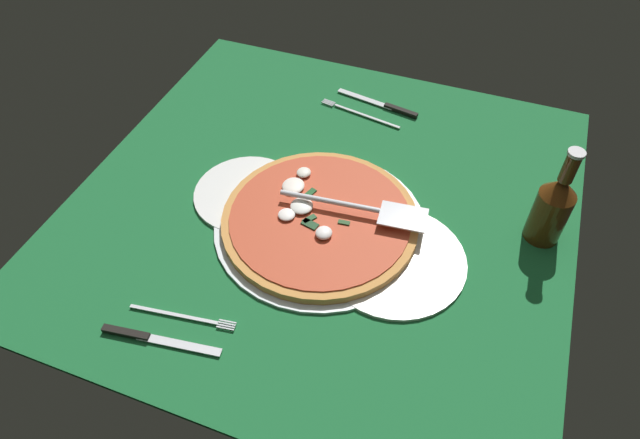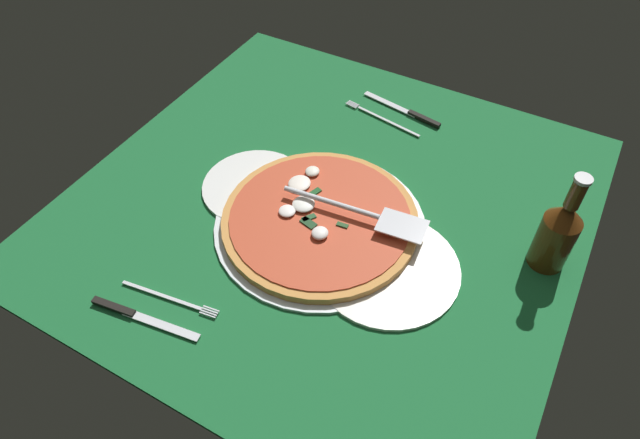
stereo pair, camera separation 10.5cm
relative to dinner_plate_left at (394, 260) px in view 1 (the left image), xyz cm
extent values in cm
cube|color=#1A5F2F|center=(17.00, -9.23, -1.00)|extent=(95.37, 95.37, 0.80)
cube|color=silver|center=(-26.71, -45.00, -0.55)|extent=(7.95, 7.95, 0.10)
cube|color=silver|center=(-26.71, -29.10, -0.55)|extent=(7.95, 7.95, 0.10)
cube|color=silver|center=(-26.71, -13.21, -0.55)|extent=(7.95, 7.95, 0.10)
cube|color=silver|center=(-26.71, 2.69, -0.55)|extent=(7.95, 7.95, 0.10)
cube|color=silver|center=(-26.71, 18.58, -0.55)|extent=(7.95, 7.95, 0.10)
cube|color=silver|center=(-18.76, -52.94, -0.55)|extent=(7.95, 7.95, 0.10)
cube|color=silver|center=(-18.76, -37.05, -0.55)|extent=(7.95, 7.95, 0.10)
cube|color=silver|center=(-18.76, -21.15, -0.55)|extent=(7.95, 7.95, 0.10)
cube|color=silver|center=(-18.76, -5.26, -0.55)|extent=(7.95, 7.95, 0.10)
cube|color=silver|center=(-18.76, 10.64, -0.55)|extent=(7.95, 7.95, 0.10)
cube|color=silver|center=(-18.76, 26.53, -0.55)|extent=(7.95, 7.95, 0.10)
cube|color=silver|center=(-10.82, -45.00, -0.55)|extent=(7.95, 7.95, 0.10)
cube|color=silver|center=(-10.82, -29.10, -0.55)|extent=(7.95, 7.95, 0.10)
cube|color=silver|center=(-10.82, -13.21, -0.55)|extent=(7.95, 7.95, 0.10)
cube|color=silver|center=(-10.82, 2.69, -0.55)|extent=(7.95, 7.95, 0.10)
cube|color=silver|center=(-10.82, 18.58, -0.55)|extent=(7.95, 7.95, 0.10)
cube|color=silver|center=(-2.87, -52.94, -0.55)|extent=(7.95, 7.95, 0.10)
cube|color=silver|center=(-2.87, -37.05, -0.55)|extent=(7.95, 7.95, 0.10)
cube|color=silver|center=(-2.87, -21.15, -0.55)|extent=(7.95, 7.95, 0.10)
cube|color=silver|center=(-2.87, -5.26, -0.55)|extent=(7.95, 7.95, 0.10)
cube|color=silver|center=(-2.87, 10.64, -0.55)|extent=(7.95, 7.95, 0.10)
cube|color=silver|center=(-2.87, 26.53, -0.55)|extent=(7.95, 7.95, 0.10)
cube|color=silver|center=(5.08, -45.00, -0.55)|extent=(7.95, 7.95, 0.10)
cube|color=silver|center=(5.08, -29.10, -0.55)|extent=(7.95, 7.95, 0.10)
cube|color=silver|center=(5.08, -13.21, -0.55)|extent=(7.95, 7.95, 0.10)
cube|color=silver|center=(5.08, 2.69, -0.55)|extent=(7.95, 7.95, 0.10)
cube|color=silver|center=(5.08, 18.58, -0.55)|extent=(7.95, 7.95, 0.10)
cube|color=silver|center=(5.08, 34.48, -0.55)|extent=(7.95, 7.95, 0.10)
cube|color=silver|center=(13.02, -52.94, -0.55)|extent=(7.95, 7.95, 0.10)
cube|color=silver|center=(13.02, -37.05, -0.55)|extent=(7.95, 7.95, 0.10)
cube|color=silver|center=(13.02, -21.15, -0.55)|extent=(7.95, 7.95, 0.10)
cube|color=silver|center=(13.02, -5.26, -0.55)|extent=(7.95, 7.95, 0.10)
cube|color=silver|center=(13.02, 10.64, -0.55)|extent=(7.95, 7.95, 0.10)
cube|color=silver|center=(13.02, 26.53, -0.55)|extent=(7.95, 7.95, 0.10)
cube|color=silver|center=(20.97, -45.00, -0.55)|extent=(7.95, 7.95, 0.10)
cube|color=silver|center=(20.97, -29.10, -0.55)|extent=(7.95, 7.95, 0.10)
cube|color=silver|center=(20.97, -13.21, -0.55)|extent=(7.95, 7.95, 0.10)
cube|color=silver|center=(20.97, 2.69, -0.55)|extent=(7.95, 7.95, 0.10)
cube|color=silver|center=(20.97, 18.58, -0.55)|extent=(7.95, 7.95, 0.10)
cube|color=silver|center=(20.97, 34.48, -0.55)|extent=(7.95, 7.95, 0.10)
cube|color=silver|center=(28.92, -52.94, -0.55)|extent=(7.95, 7.95, 0.10)
cube|color=silver|center=(28.92, -37.05, -0.55)|extent=(7.95, 7.95, 0.10)
cube|color=silver|center=(28.92, -21.15, -0.55)|extent=(7.95, 7.95, 0.10)
cube|color=silver|center=(28.92, -5.26, -0.55)|extent=(7.95, 7.95, 0.10)
cube|color=silver|center=(28.92, 10.64, -0.55)|extent=(7.95, 7.95, 0.10)
cube|color=silver|center=(28.92, 26.53, -0.55)|extent=(7.95, 7.95, 0.10)
cube|color=silver|center=(36.87, -45.00, -0.55)|extent=(7.95, 7.95, 0.10)
cube|color=silver|center=(36.87, -29.10, -0.55)|extent=(7.95, 7.95, 0.10)
cube|color=silver|center=(36.87, -13.21, -0.55)|extent=(7.95, 7.95, 0.10)
cube|color=silver|center=(36.87, 2.69, -0.55)|extent=(7.95, 7.95, 0.10)
cube|color=silver|center=(36.87, 18.58, -0.55)|extent=(7.95, 7.95, 0.10)
cube|color=silver|center=(36.87, 34.48, -0.55)|extent=(7.95, 7.95, 0.10)
cube|color=silver|center=(44.81, -52.94, -0.55)|extent=(7.95, 7.95, 0.10)
cube|color=silver|center=(44.81, -37.05, -0.55)|extent=(7.95, 7.95, 0.10)
cube|color=silver|center=(44.81, -21.15, -0.55)|extent=(7.95, 7.95, 0.10)
cube|color=silver|center=(44.81, -5.26, -0.55)|extent=(7.95, 7.95, 0.10)
cube|color=silver|center=(44.81, 10.64, -0.55)|extent=(7.95, 7.95, 0.10)
cube|color=silver|center=(44.81, 26.53, -0.55)|extent=(7.95, 7.95, 0.10)
cube|color=silver|center=(52.76, -45.00, -0.55)|extent=(7.95, 7.95, 0.10)
cube|color=silver|center=(52.76, -29.10, -0.55)|extent=(7.95, 7.95, 0.10)
cube|color=silver|center=(52.76, -13.21, -0.55)|extent=(7.95, 7.95, 0.10)
cube|color=silver|center=(52.76, 2.69, -0.55)|extent=(7.95, 7.95, 0.10)
cube|color=silver|center=(52.76, 18.58, -0.55)|extent=(7.95, 7.95, 0.10)
cube|color=silver|center=(52.76, 34.48, -0.55)|extent=(7.95, 7.95, 0.10)
cube|color=silver|center=(60.71, -52.94, -0.55)|extent=(7.95, 7.95, 0.10)
cube|color=silver|center=(60.71, -37.05, -0.55)|extent=(7.95, 7.95, 0.10)
cube|color=silver|center=(60.71, -21.15, -0.55)|extent=(7.95, 7.95, 0.10)
cube|color=silver|center=(60.71, -5.26, -0.55)|extent=(7.95, 7.95, 0.10)
cube|color=silver|center=(60.71, 10.64, -0.55)|extent=(7.95, 7.95, 0.10)
cube|color=silver|center=(60.71, 26.53, -0.55)|extent=(7.95, 7.95, 0.10)
cylinder|color=silver|center=(15.44, -3.33, -0.05)|extent=(39.84, 39.84, 0.90)
cylinder|color=white|center=(0.00, 0.00, 0.00)|extent=(25.63, 25.63, 1.00)
cylinder|color=white|center=(31.75, -5.95, 0.00)|extent=(21.29, 21.29, 1.00)
cylinder|color=#CF8B44|center=(15.44, -3.33, 1.20)|extent=(36.87, 36.87, 1.60)
cylinder|color=#BD4428|center=(15.44, -3.33, 2.14)|extent=(33.88, 33.88, 0.30)
ellipsoid|color=white|center=(22.98, -8.63, 2.79)|extent=(4.33, 4.67, 0.99)
ellipsoid|color=white|center=(19.41, -4.12, 2.87)|extent=(4.28, 4.38, 1.15)
ellipsoid|color=white|center=(21.25, -1.13, 2.77)|extent=(3.19, 3.21, 0.94)
ellipsoid|color=white|center=(13.16, 0.83, 2.99)|extent=(3.04, 3.20, 1.38)
ellipsoid|color=silver|center=(22.43, -12.80, 2.84)|extent=(2.83, 2.99, 1.10)
cube|color=#1C4723|center=(16.69, -1.90, 2.44)|extent=(2.41, 2.85, 0.30)
cube|color=#1D431D|center=(10.72, -3.28, 2.44)|extent=(2.28, 1.14, 0.30)
cube|color=#163A1B|center=(16.44, -0.73, 2.44)|extent=(3.40, 2.31, 0.30)
cube|color=#124319|center=(19.29, -8.31, 2.44)|extent=(1.95, 2.74, 0.30)
cube|color=silver|center=(0.72, -7.25, 3.83)|extent=(9.26, 6.87, 0.30)
cylinder|color=silver|center=(14.50, -5.88, 4.18)|extent=(18.99, 2.87, 1.00)
cube|color=white|center=(16.74, -40.75, -0.20)|extent=(19.52, 15.54, 0.60)
cube|color=silver|center=(17.25, -37.96, 0.23)|extent=(16.51, 3.58, 0.25)
cube|color=silver|center=(26.81, -40.38, 0.23)|extent=(2.99, 0.75, 0.25)
cube|color=silver|center=(26.89, -39.94, 0.23)|extent=(2.99, 0.75, 0.25)
cube|color=silver|center=(26.97, -39.51, 0.23)|extent=(2.99, 0.75, 0.25)
cube|color=silver|center=(27.05, -39.08, 0.23)|extent=(2.99, 0.75, 0.25)
cube|color=black|center=(10.19, -42.44, 0.50)|extent=(8.27, 2.65, 0.80)
cube|color=silver|center=(19.26, -44.09, 0.23)|extent=(14.35, 3.95, 0.25)
cube|color=white|center=(30.67, 26.39, -0.20)|extent=(19.30, 13.44, 0.60)
cube|color=silver|center=(31.01, 23.92, 0.23)|extent=(15.27, 2.70, 0.25)
cube|color=silver|center=(21.84, 23.31, 0.23)|extent=(3.00, 0.63, 0.25)
cube|color=silver|center=(21.90, 22.88, 0.23)|extent=(3.00, 0.63, 0.25)
cube|color=silver|center=(21.96, 22.44, 0.23)|extent=(3.00, 0.63, 0.25)
cube|color=silver|center=(22.02, 22.00, 0.23)|extent=(3.00, 0.63, 0.25)
cube|color=black|center=(36.27, 29.68, 0.50)|extent=(8.09, 2.29, 0.80)
cube|color=silver|center=(27.35, 28.44, 0.23)|extent=(14.06, 3.31, 0.25)
cylinder|color=#542C0F|center=(-23.84, -15.32, 5.00)|extent=(6.46, 6.46, 11.00)
cone|color=#542C0F|center=(-23.84, -15.32, 12.24)|extent=(6.46, 6.46, 3.48)
cylinder|color=#542C0F|center=(-23.84, -15.32, 16.82)|extent=(2.47, 2.47, 5.67)
cylinder|color=#B7B7BC|center=(-23.84, -15.32, 19.96)|extent=(2.84, 2.84, 0.60)
camera|label=1|loc=(-9.25, 62.69, 78.98)|focal=31.48mm
camera|label=2|loc=(-18.75, 58.30, 78.98)|focal=31.48mm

